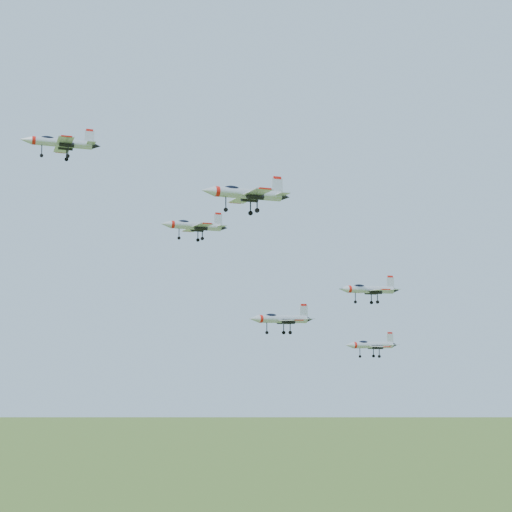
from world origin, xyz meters
name	(u,v)px	position (x,y,z in m)	size (l,w,h in m)	color
jet_lead	(60,143)	(-27.36, 12.68, 147.56)	(13.33, 11.07, 3.56)	#B3B9C0
jet_left_high	(194,226)	(-8.20, -0.32, 132.96)	(11.51, 9.47, 3.08)	#B3B9C0
jet_right_high	(245,193)	(-6.40, -15.91, 135.59)	(13.80, 11.40, 3.69)	#B3B9C0
jet_left_low	(281,319)	(13.64, 10.80, 118.41)	(13.65, 11.21, 3.66)	#B3B9C0
jet_right_low	(368,289)	(15.47, -14.74, 122.52)	(10.77, 8.95, 2.88)	#B3B9C0
jet_trail	(371,345)	(24.77, -2.13, 113.69)	(10.71, 8.86, 2.86)	#B3B9C0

